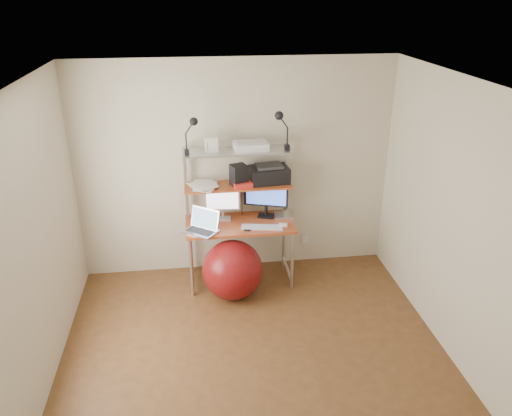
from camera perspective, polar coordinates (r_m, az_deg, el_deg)
The scene contains 20 objects.
room at distance 4.08m, azimuth 0.09°, elevation -3.99°, with size 3.60×3.60×3.60m.
computer_desk at distance 5.56m, azimuth -1.99°, elevation 0.55°, with size 1.20×0.60×1.57m.
wall_outlet at distance 6.22m, azimuth 5.66°, elevation -3.55°, with size 0.08×0.01×0.12m, color silver.
monitor_silver at distance 5.60m, azimuth -3.87°, elevation 0.90°, with size 0.39×0.15×0.44m.
monitor_black at distance 5.66m, azimuth 1.14°, elevation 1.44°, with size 0.49×0.21×0.51m.
laptop at distance 5.42m, azimuth -6.12°, elevation -2.10°, with size 0.44×0.43×0.31m.
keyboard at distance 5.48m, azimuth 0.68°, elevation -2.21°, with size 0.45×0.13×0.01m, color silver.
mouse at distance 5.52m, azimuth 3.09°, elevation -1.95°, with size 0.10×0.06×0.03m, color silver.
mac_mini at distance 5.72m, azimuth 3.17°, elevation -0.88°, with size 0.21×0.21×0.04m, color silver.
phone at distance 5.46m, azimuth -0.91°, elevation -2.33°, with size 0.07×0.12×0.01m, color black.
printer at distance 5.59m, azimuth 1.50°, elevation 3.92°, with size 0.45×0.33×0.20m.
nas_cube at distance 5.48m, azimuth -1.97°, elevation 3.74°, with size 0.16×0.16×0.24m, color black.
red_box at distance 5.46m, azimuth -1.54°, elevation 2.68°, with size 0.20×0.13×0.06m, color red.
scanner at distance 5.41m, azimuth -0.61°, elevation 7.15°, with size 0.38×0.26×0.10m.
box_white at distance 5.37m, azimuth -5.14°, elevation 7.30°, with size 0.13×0.11×0.16m, color silver.
box_grey at distance 5.38m, azimuth -5.09°, elevation 7.08°, with size 0.11×0.11×0.11m, color #303032.
clip_lamp_left at distance 5.23m, azimuth -7.30°, elevation 9.10°, with size 0.16×0.09×0.39m.
clip_lamp_right at distance 5.34m, azimuth 2.86°, elevation 9.81°, with size 0.17×0.09×0.42m.
exercise_ball at distance 5.50m, azimuth -2.71°, elevation -7.07°, with size 0.66×0.66×0.66m, color maroon.
paper_stack at distance 5.51m, azimuth -6.00°, elevation 2.59°, with size 0.36×0.41×0.03m.
Camera 1 is at (-0.48, -3.57, 3.17)m, focal length 35.00 mm.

